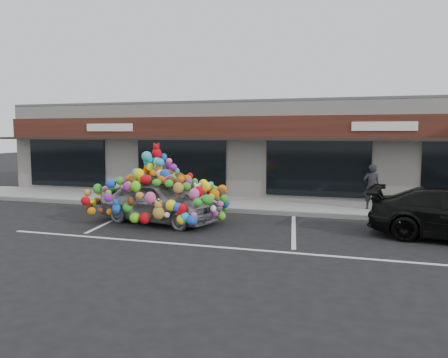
% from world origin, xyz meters
% --- Properties ---
extents(ground, '(90.00, 90.00, 0.00)m').
position_xyz_m(ground, '(0.00, 0.00, 0.00)').
color(ground, black).
rests_on(ground, ground).
extents(shop_building, '(24.00, 7.20, 4.31)m').
position_xyz_m(shop_building, '(0.00, 8.44, 2.16)').
color(shop_building, white).
rests_on(shop_building, ground).
extents(sidewalk, '(26.00, 3.00, 0.15)m').
position_xyz_m(sidewalk, '(0.00, 4.00, 0.07)').
color(sidewalk, gray).
rests_on(sidewalk, ground).
extents(kerb, '(26.00, 0.18, 0.16)m').
position_xyz_m(kerb, '(0.00, 2.50, 0.07)').
color(kerb, slate).
rests_on(kerb, ground).
extents(parking_stripe_left, '(0.73, 4.37, 0.01)m').
position_xyz_m(parking_stripe_left, '(-3.20, 0.20, 0.00)').
color(parking_stripe_left, silver).
rests_on(parking_stripe_left, ground).
extents(parking_stripe_mid, '(0.73, 4.37, 0.01)m').
position_xyz_m(parking_stripe_mid, '(2.80, 0.20, 0.00)').
color(parking_stripe_mid, silver).
rests_on(parking_stripe_mid, ground).
extents(lane_line, '(14.00, 0.12, 0.01)m').
position_xyz_m(lane_line, '(2.00, -2.30, 0.00)').
color(lane_line, silver).
rests_on(lane_line, ground).
extents(toy_car, '(2.96, 4.63, 2.52)m').
position_xyz_m(toy_car, '(-1.56, 0.10, 0.86)').
color(toy_car, gray).
rests_on(toy_car, ground).
extents(pedestrian_a, '(0.65, 0.48, 1.63)m').
position_xyz_m(pedestrian_a, '(5.08, 3.87, 0.97)').
color(pedestrian_a, black).
rests_on(pedestrian_a, sidewalk).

